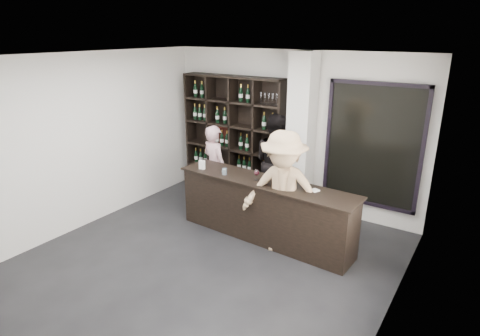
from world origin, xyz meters
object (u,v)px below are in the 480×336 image
Objects in this scene: tasting_counter at (265,210)px; taster_black at (276,162)px; customer at (283,193)px; wine_shelf at (234,137)px; taster_pink at (215,166)px.

tasting_counter is 1.66× the size of taster_black.
tasting_counter is 1.60× the size of customer.
tasting_counter is at bearing -41.82° from wine_shelf.
tasting_counter is at bearing 143.18° from customer.
customer is (1.85, -0.80, 0.15)m from taster_pink.
customer is (0.85, -1.35, 0.03)m from taster_black.
wine_shelf is 2.13m from tasting_counter.
wine_shelf is 0.80× the size of tasting_counter.
tasting_counter is 0.62m from customer.
wine_shelf is 2.44m from customer.
tasting_counter is at bearing 129.32° from taster_black.
taster_black is at bearing 108.77° from customer.
wine_shelf is at bearing 9.46° from taster_black.
tasting_counter is 1.33m from taster_black.
taster_black reaches higher than tasting_counter.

